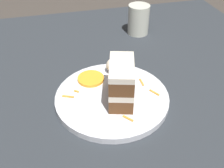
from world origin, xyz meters
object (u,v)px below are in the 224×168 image
orange_garnish (91,79)px  drinking_glass (138,21)px  plate (112,98)px  cream_dollop (115,65)px  cake_slice (121,82)px

orange_garnish → drinking_glass: 0.31m
orange_garnish → drinking_glass: drinking_glass is taller
plate → orange_garnish: orange_garnish is taller
cream_dollop → cake_slice: bearing=81.9°
cake_slice → drinking_glass: size_ratio=1.19×
cake_slice → drinking_glass: 0.36m
cake_slice → drinking_glass: (-0.15, -0.32, -0.02)m
plate → orange_garnish: (0.04, -0.07, 0.01)m
cake_slice → drinking_glass: cake_slice is taller
cream_dollop → orange_garnish: size_ratio=0.75×
cake_slice → cream_dollop: 0.11m
cake_slice → orange_garnish: bearing=137.6°
orange_garnish → drinking_glass: bearing=-130.2°
plate → cream_dollop: 0.10m
cake_slice → cream_dollop: cake_slice is taller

